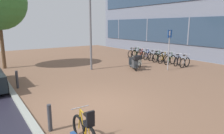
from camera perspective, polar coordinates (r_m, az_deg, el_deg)
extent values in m
cube|color=brown|center=(10.87, 17.98, -4.81)|extent=(14.40, 40.00, 0.05)
cube|color=#989C92|center=(6.97, -22.24, -14.11)|extent=(0.24, 40.00, 0.08)
cube|color=#293C52|center=(17.78, 27.94, 8.79)|extent=(0.08, 30.72, 2.40)
cube|color=slate|center=(19.09, 21.03, 9.49)|extent=(0.10, 0.12, 2.40)
cube|color=slate|center=(22.38, 10.01, 10.34)|extent=(0.10, 0.12, 2.40)
cube|color=slate|center=(26.26, 1.98, 10.72)|extent=(0.10, 0.12, 2.40)
torus|color=black|center=(5.58, -9.42, -16.82)|extent=(0.09, 0.73, 0.73)
cylinder|color=#BF8819|center=(5.25, -8.34, -15.48)|extent=(0.04, 0.31, 0.64)
cylinder|color=#BF8819|center=(5.11, -7.37, -16.58)|extent=(0.04, 0.14, 0.58)
cylinder|color=#BF8819|center=(5.08, -8.19, -12.82)|extent=(0.05, 0.39, 0.09)
cylinder|color=#BF8819|center=(5.00, -6.74, -16.90)|extent=(0.03, 0.16, 0.53)
cylinder|color=#BF8819|center=(5.40, -9.27, -14.40)|extent=(0.03, 0.14, 0.58)
cube|color=black|center=(4.92, -7.21, -13.47)|extent=(0.10, 0.22, 0.06)
cylinder|color=#ADADB2|center=(5.21, -9.13, -11.31)|extent=(0.48, 0.04, 0.02)
cube|color=black|center=(4.92, -6.67, -15.66)|extent=(0.21, 0.24, 0.10)
cube|color=black|center=(4.76, -6.16, -14.22)|extent=(0.20, 0.06, 0.32)
torus|color=black|center=(15.15, 19.45, 1.06)|extent=(0.71, 0.13, 0.71)
torus|color=black|center=(15.67, 20.63, 1.32)|extent=(0.71, 0.13, 0.71)
cylinder|color=#B0B4B9|center=(15.42, 20.24, 2.16)|extent=(0.31, 0.06, 0.62)
cylinder|color=#B0B4B9|center=(15.26, 19.88, 2.00)|extent=(0.14, 0.05, 0.57)
cylinder|color=#B0B4B9|center=(15.34, 20.22, 3.17)|extent=(0.38, 0.07, 0.08)
cylinder|color=#B0B4B9|center=(15.25, 19.68, 1.02)|extent=(0.24, 0.05, 0.08)
cylinder|color=#B0B4B9|center=(15.16, 19.65, 2.04)|extent=(0.16, 0.04, 0.52)
cylinder|color=#B0B4B9|center=(15.58, 20.60, 2.31)|extent=(0.14, 0.04, 0.57)
cube|color=black|center=(15.17, 19.86, 3.17)|extent=(0.23, 0.11, 0.06)
cylinder|color=#ADADB2|center=(15.48, 20.59, 3.50)|extent=(0.06, 0.48, 0.02)
torus|color=black|center=(15.52, 17.75, 1.38)|extent=(0.68, 0.24, 0.68)
torus|color=black|center=(16.06, 18.57, 1.66)|extent=(0.68, 0.24, 0.68)
cylinder|color=black|center=(15.80, 18.31, 2.42)|extent=(0.29, 0.11, 0.60)
cylinder|color=black|center=(15.65, 18.06, 2.26)|extent=(0.13, 0.07, 0.54)
cylinder|color=black|center=(15.72, 18.31, 3.37)|extent=(0.35, 0.13, 0.08)
cylinder|color=black|center=(15.63, 17.91, 1.35)|extent=(0.23, 0.09, 0.07)
cylinder|color=black|center=(15.54, 17.90, 2.30)|extent=(0.16, 0.06, 0.50)
cylinder|color=black|center=(15.97, 18.56, 2.58)|extent=(0.14, 0.06, 0.54)
cube|color=black|center=(15.56, 18.06, 3.36)|extent=(0.24, 0.14, 0.06)
cylinder|color=#ADADB2|center=(15.87, 18.57, 3.69)|extent=(0.14, 0.47, 0.02)
torus|color=black|center=(15.87, 15.46, 1.80)|extent=(0.72, 0.08, 0.72)
torus|color=black|center=(16.39, 16.94, 2.02)|extent=(0.72, 0.08, 0.72)
cylinder|color=#306232|center=(16.14, 16.41, 2.84)|extent=(0.33, 0.04, 0.63)
cylinder|color=#306232|center=(15.98, 15.96, 2.70)|extent=(0.14, 0.04, 0.57)
cylinder|color=#306232|center=(16.05, 16.35, 3.83)|extent=(0.41, 0.04, 0.08)
cylinder|color=#306232|center=(15.97, 15.74, 1.75)|extent=(0.26, 0.03, 0.08)
cylinder|color=#306232|center=(15.88, 15.68, 2.74)|extent=(0.17, 0.03, 0.53)
cylinder|color=#306232|center=(16.30, 16.87, 2.99)|extent=(0.15, 0.03, 0.57)
cube|color=black|center=(15.90, 15.91, 3.83)|extent=(0.22, 0.09, 0.06)
cylinder|color=#ADADB2|center=(16.20, 16.81, 4.14)|extent=(0.03, 0.48, 0.02)
torus|color=black|center=(16.27, 13.69, 2.10)|extent=(0.70, 0.08, 0.70)
torus|color=black|center=(16.77, 15.16, 2.31)|extent=(0.70, 0.08, 0.70)
cylinder|color=#BE8D18|center=(16.53, 14.63, 3.09)|extent=(0.32, 0.04, 0.61)
cylinder|color=#BE8D18|center=(16.38, 14.18, 2.95)|extent=(0.14, 0.04, 0.56)
cylinder|color=#BE8D18|center=(16.45, 14.56, 4.02)|extent=(0.40, 0.04, 0.08)
cylinder|color=#BE8D18|center=(16.37, 13.98, 2.06)|extent=(0.26, 0.03, 0.08)
cylinder|color=#BE8D18|center=(16.28, 13.90, 3.00)|extent=(0.17, 0.03, 0.51)
cylinder|color=#BE8D18|center=(16.68, 15.08, 3.22)|extent=(0.15, 0.03, 0.56)
cube|color=black|center=(16.30, 14.12, 4.03)|extent=(0.22, 0.09, 0.06)
cylinder|color=#ADADB2|center=(16.59, 15.01, 4.32)|extent=(0.03, 0.48, 0.02)
torus|color=black|center=(16.76, 12.21, 2.49)|extent=(0.72, 0.09, 0.72)
torus|color=black|center=(17.21, 13.66, 2.66)|extent=(0.72, 0.09, 0.72)
cylinder|color=#2F6533|center=(16.99, 13.13, 3.46)|extent=(0.31, 0.04, 0.63)
cylinder|color=#2F6533|center=(16.86, 12.69, 3.33)|extent=(0.14, 0.04, 0.58)
cylinder|color=#2F6533|center=(16.92, 13.06, 4.40)|extent=(0.38, 0.04, 0.08)
cylinder|color=#2F6533|center=(16.85, 12.49, 2.44)|extent=(0.24, 0.03, 0.08)
cylinder|color=#2F6533|center=(16.77, 12.41, 3.38)|extent=(0.16, 0.03, 0.53)
cylinder|color=#2F6533|center=(17.13, 13.58, 3.58)|extent=(0.14, 0.03, 0.58)
cube|color=black|center=(16.78, 12.62, 4.41)|extent=(0.22, 0.10, 0.06)
cylinder|color=#ADADB2|center=(17.04, 13.50, 4.68)|extent=(0.04, 0.48, 0.02)
torus|color=black|center=(17.31, 11.04, 2.76)|extent=(0.68, 0.08, 0.68)
torus|color=black|center=(17.76, 12.41, 2.94)|extent=(0.68, 0.08, 0.68)
cylinder|color=#B5B2BC|center=(17.54, 11.91, 3.66)|extent=(0.31, 0.04, 0.60)
cylinder|color=#B5B2BC|center=(17.41, 11.49, 3.54)|extent=(0.13, 0.04, 0.54)
cylinder|color=#B5B2BC|center=(17.47, 11.83, 4.52)|extent=(0.38, 0.04, 0.08)
cylinder|color=#B5B2BC|center=(17.40, 11.30, 2.72)|extent=(0.24, 0.03, 0.07)
cylinder|color=#B5B2BC|center=(17.32, 11.23, 3.59)|extent=(0.16, 0.03, 0.50)
cylinder|color=#B5B2BC|center=(17.68, 12.33, 3.78)|extent=(0.14, 0.03, 0.54)
cube|color=black|center=(17.34, 11.42, 4.53)|extent=(0.22, 0.09, 0.06)
cylinder|color=#ADADB2|center=(17.60, 12.25, 4.79)|extent=(0.03, 0.48, 0.02)
torus|color=black|center=(17.63, 9.53, 3.02)|extent=(0.69, 0.26, 0.70)
torus|color=black|center=(18.19, 10.53, 3.25)|extent=(0.69, 0.26, 0.70)
cylinder|color=navy|center=(17.93, 10.17, 3.96)|extent=(0.31, 0.12, 0.62)
cylinder|color=navy|center=(17.77, 9.86, 3.82)|extent=(0.14, 0.07, 0.56)
cylinder|color=navy|center=(17.85, 10.12, 4.82)|extent=(0.39, 0.14, 0.08)
cylinder|color=navy|center=(17.74, 9.72, 2.99)|extent=(0.25, 0.10, 0.08)
cylinder|color=navy|center=(17.66, 9.67, 3.86)|extent=(0.17, 0.07, 0.51)
cylinder|color=navy|center=(18.10, 10.48, 4.10)|extent=(0.15, 0.07, 0.56)
cube|color=black|center=(17.68, 9.82, 4.82)|extent=(0.24, 0.15, 0.06)
cylinder|color=#ADADB2|center=(18.01, 10.43, 5.11)|extent=(0.16, 0.47, 0.02)
torus|color=black|center=(18.03, 7.70, 3.27)|extent=(0.70, 0.19, 0.70)
torus|color=black|center=(18.51, 8.86, 3.46)|extent=(0.70, 0.19, 0.70)
cylinder|color=#A11A15|center=(18.28, 8.43, 4.17)|extent=(0.30, 0.09, 0.62)
cylinder|color=#A11A15|center=(18.14, 8.08, 4.04)|extent=(0.14, 0.06, 0.56)
cylinder|color=#A11A15|center=(18.21, 8.36, 5.01)|extent=(0.37, 0.10, 0.08)
cylinder|color=#A11A15|center=(18.12, 7.92, 3.23)|extent=(0.24, 0.07, 0.08)
cylinder|color=#A11A15|center=(18.05, 7.85, 4.08)|extent=(0.16, 0.05, 0.51)
cylinder|color=#A11A15|center=(18.43, 8.79, 4.29)|extent=(0.14, 0.05, 0.56)
cube|color=black|center=(18.06, 8.01, 5.02)|extent=(0.23, 0.13, 0.06)
cylinder|color=#ADADB2|center=(18.35, 8.72, 5.29)|extent=(0.11, 0.48, 0.02)
torus|color=black|center=(18.57, 6.32, 3.60)|extent=(0.74, 0.08, 0.74)
torus|color=black|center=(19.02, 7.91, 3.76)|extent=(0.74, 0.08, 0.74)
cylinder|color=#2D6635|center=(18.80, 7.31, 4.50)|extent=(0.34, 0.04, 0.65)
cylinder|color=#2D6635|center=(18.67, 6.82, 4.38)|extent=(0.15, 0.04, 0.59)
cylinder|color=#2D6635|center=(18.73, 7.20, 5.37)|extent=(0.42, 0.04, 0.09)
cylinder|color=#2D6635|center=(18.65, 6.63, 3.56)|extent=(0.27, 0.03, 0.08)
cylinder|color=#2D6635|center=(18.58, 6.52, 4.43)|extent=(0.18, 0.03, 0.54)
cylinder|color=#2D6635|center=(18.94, 7.80, 4.62)|extent=(0.16, 0.03, 0.59)
cube|color=black|center=(18.59, 6.72, 5.39)|extent=(0.22, 0.09, 0.06)
cylinder|color=#ADADB2|center=(18.86, 7.68, 5.64)|extent=(0.03, 0.48, 0.02)
torus|color=black|center=(19.03, 5.23, 3.76)|extent=(0.69, 0.18, 0.69)
torus|color=black|center=(19.51, 6.42, 3.93)|extent=(0.69, 0.18, 0.69)
cylinder|color=brown|center=(19.29, 5.97, 4.59)|extent=(0.31, 0.09, 0.60)
cylinder|color=brown|center=(19.14, 5.61, 4.48)|extent=(0.14, 0.06, 0.55)
cylinder|color=brown|center=(19.21, 5.89, 5.38)|extent=(0.38, 0.10, 0.08)
cylinder|color=brown|center=(19.12, 5.46, 3.72)|extent=(0.25, 0.07, 0.07)
cylinder|color=brown|center=(19.05, 5.37, 4.51)|extent=(0.16, 0.05, 0.50)
cylinder|color=brown|center=(19.43, 6.34, 4.71)|extent=(0.15, 0.05, 0.55)
cube|color=black|center=(19.07, 5.53, 5.39)|extent=(0.23, 0.13, 0.06)
cylinder|color=#ADADB2|center=(19.35, 6.25, 5.64)|extent=(0.10, 0.48, 0.02)
torus|color=black|center=(14.27, 7.78, 0.60)|extent=(0.23, 0.47, 0.49)
torus|color=black|center=(15.46, 6.19, 1.51)|extent=(0.23, 0.47, 0.49)
cube|color=beige|center=(14.87, 6.95, 0.99)|extent=(0.53, 0.77, 0.08)
cube|color=beige|center=(14.45, 7.50, 1.48)|extent=(0.49, 0.63, 0.41)
cube|color=black|center=(14.41, 7.52, 2.39)|extent=(0.44, 0.57, 0.06)
cylinder|color=beige|center=(15.39, 6.23, 2.38)|extent=(0.11, 0.14, 0.49)
cube|color=beige|center=(15.33, 6.32, 2.26)|extent=(0.33, 0.20, 0.49)
cylinder|color=black|center=(15.33, 6.28, 3.26)|extent=(0.49, 0.23, 0.03)
cube|color=black|center=(14.13, 7.92, 2.81)|extent=(0.37, 0.37, 0.24)
torus|color=black|center=(13.30, 6.81, -0.19)|extent=(0.25, 0.47, 0.50)
torus|color=black|center=(14.51, 5.32, 0.86)|extent=(0.25, 0.47, 0.50)
cube|color=#31383F|center=(13.91, 6.03, 0.27)|extent=(0.55, 0.77, 0.08)
cube|color=#31383F|center=(13.47, 6.54, 0.97)|extent=(0.51, 0.64, 0.51)
cube|color=black|center=(13.42, 6.57, 2.16)|extent=(0.45, 0.58, 0.06)
cylinder|color=#31383F|center=(14.44, 5.37, 1.80)|extent=(0.11, 0.14, 0.50)
cube|color=#31383F|center=(14.37, 5.45, 1.66)|extent=(0.32, 0.21, 0.49)
cylinder|color=black|center=(14.37, 5.41, 2.75)|extent=(0.48, 0.24, 0.03)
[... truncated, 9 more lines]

